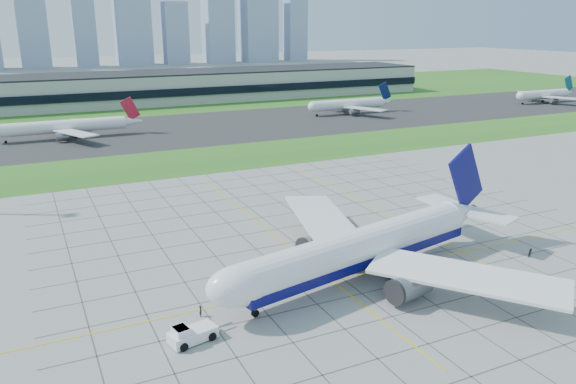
% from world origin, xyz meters
% --- Properties ---
extents(ground, '(1400.00, 1400.00, 0.00)m').
position_xyz_m(ground, '(0.00, 0.00, 0.00)').
color(ground, '#969791').
rests_on(ground, ground).
extents(grass_median, '(700.00, 35.00, 0.04)m').
position_xyz_m(grass_median, '(0.00, 90.00, 0.02)').
color(grass_median, '#22611B').
rests_on(grass_median, ground).
extents(asphalt_taxiway, '(700.00, 75.00, 0.04)m').
position_xyz_m(asphalt_taxiway, '(0.00, 145.00, 0.03)').
color(asphalt_taxiway, '#383838').
rests_on(asphalt_taxiway, ground).
extents(grass_far, '(700.00, 145.00, 0.04)m').
position_xyz_m(grass_far, '(0.00, 255.00, 0.02)').
color(grass_far, '#22611B').
rests_on(grass_far, ground).
extents(apron_markings, '(120.00, 130.00, 0.03)m').
position_xyz_m(apron_markings, '(0.43, 11.09, 0.02)').
color(apron_markings, '#474744').
rests_on(apron_markings, ground).
extents(terminal, '(260.00, 43.00, 15.80)m').
position_xyz_m(terminal, '(40.00, 229.87, 7.89)').
color(terminal, '#B7B7B2').
rests_on(terminal, ground).
extents(city_skyline, '(523.00, 32.40, 160.00)m').
position_xyz_m(city_skyline, '(-8.71, 520.00, 59.09)').
color(city_skyline, '#92A3C0').
rests_on(city_skyline, ground).
extents(airliner, '(60.74, 60.92, 19.34)m').
position_xyz_m(airliner, '(-5.04, -3.02, 5.29)').
color(airliner, white).
rests_on(airliner, ground).
extents(pushback_tug, '(9.39, 4.30, 2.58)m').
position_xyz_m(pushback_tug, '(-36.17, -9.87, 1.15)').
color(pushback_tug, white).
rests_on(pushback_tug, ground).
extents(crew_near, '(0.60, 0.73, 1.74)m').
position_xyz_m(crew_near, '(-32.97, -3.97, 0.87)').
color(crew_near, black).
rests_on(crew_near, ground).
extents(crew_far, '(0.90, 0.74, 1.71)m').
position_xyz_m(crew_far, '(27.31, -9.15, 0.86)').
color(crew_far, black).
rests_on(crew_far, ground).
extents(distant_jet_1, '(50.19, 42.66, 14.08)m').
position_xyz_m(distant_jet_1, '(-38.46, 144.48, 4.49)').
color(distant_jet_1, white).
rests_on(distant_jet_1, ground).
extents(distant_jet_2, '(42.76, 42.66, 14.08)m').
position_xyz_m(distant_jet_2, '(86.64, 149.85, 4.49)').
color(distant_jet_2, white).
rests_on(distant_jet_2, ground).
extents(distant_jet_3, '(38.60, 42.66, 14.08)m').
position_xyz_m(distant_jet_3, '(200.58, 137.31, 4.49)').
color(distant_jet_3, white).
rests_on(distant_jet_3, ground).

